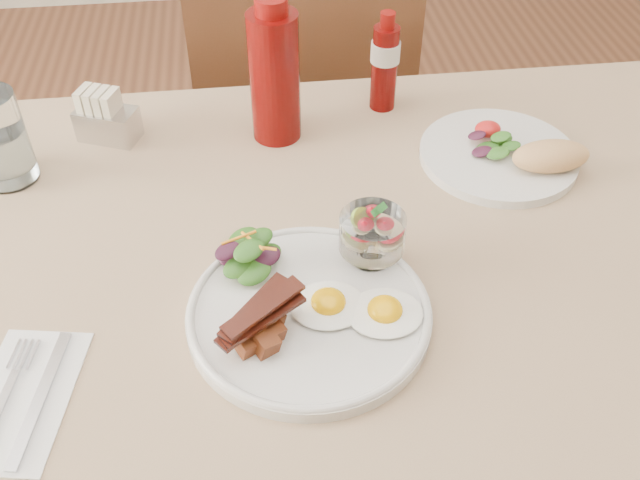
% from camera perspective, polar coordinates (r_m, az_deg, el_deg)
% --- Properties ---
extents(table, '(1.33, 0.88, 0.75)m').
position_cam_1_polar(table, '(0.95, 2.49, -5.61)').
color(table, '#532E1A').
rests_on(table, ground).
extents(chair_far, '(0.42, 0.42, 0.93)m').
position_cam_1_polar(chair_far, '(1.55, -1.47, 9.43)').
color(chair_far, '#532E1A').
rests_on(chair_far, ground).
extents(main_plate, '(0.28, 0.28, 0.02)m').
position_cam_1_polar(main_plate, '(0.82, -0.89, -5.93)').
color(main_plate, silver).
rests_on(main_plate, table).
extents(fried_eggs, '(0.17, 0.12, 0.02)m').
position_cam_1_polar(fried_eggs, '(0.81, 2.93, -5.42)').
color(fried_eggs, white).
rests_on(fried_eggs, main_plate).
extents(bacon_potato_pile, '(0.10, 0.09, 0.05)m').
position_cam_1_polar(bacon_potato_pile, '(0.77, -4.85, -6.70)').
color(bacon_potato_pile, brown).
rests_on(bacon_potato_pile, main_plate).
extents(side_salad, '(0.08, 0.08, 0.05)m').
position_cam_1_polar(side_salad, '(0.85, -5.66, -1.30)').
color(side_salad, '#245316').
rests_on(side_salad, main_plate).
extents(fruit_cup, '(0.08, 0.08, 0.08)m').
position_cam_1_polar(fruit_cup, '(0.84, 4.19, 0.56)').
color(fruit_cup, white).
rests_on(fruit_cup, main_plate).
extents(second_plate, '(0.23, 0.23, 0.06)m').
position_cam_1_polar(second_plate, '(1.07, 15.00, 6.65)').
color(second_plate, silver).
rests_on(second_plate, table).
extents(ketchup_bottle, '(0.08, 0.08, 0.22)m').
position_cam_1_polar(ketchup_bottle, '(1.05, -3.66, 13.05)').
color(ketchup_bottle, '#550604').
rests_on(ketchup_bottle, table).
extents(hot_sauce_bottle, '(0.05, 0.05, 0.16)m').
position_cam_1_polar(hot_sauce_bottle, '(1.14, 5.20, 13.93)').
color(hot_sauce_bottle, '#550604').
rests_on(hot_sauce_bottle, table).
extents(sugar_caddy, '(0.10, 0.08, 0.08)m').
position_cam_1_polar(sugar_caddy, '(1.13, -16.80, 9.29)').
color(sugar_caddy, silver).
rests_on(sugar_caddy, table).
extents(water_glass, '(0.08, 0.08, 0.13)m').
position_cam_1_polar(water_glass, '(1.08, -24.24, 7.04)').
color(water_glass, white).
rests_on(water_glass, table).
extents(napkin_cutlery, '(0.13, 0.19, 0.01)m').
position_cam_1_polar(napkin_cutlery, '(0.82, -22.62, -11.60)').
color(napkin_cutlery, white).
rests_on(napkin_cutlery, table).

